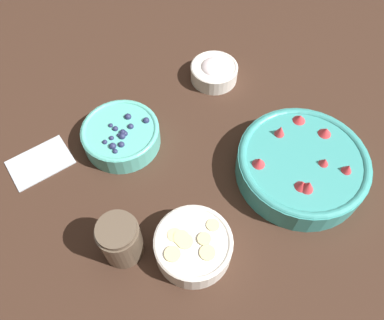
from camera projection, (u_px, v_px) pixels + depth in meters
ground_plane at (165, 166)px, 0.82m from camera, size 4.00×4.00×0.00m
bowl_strawberries at (302, 164)px, 0.78m from camera, size 0.27×0.27×0.08m
bowl_blueberries at (121, 134)px, 0.83m from camera, size 0.17×0.17×0.06m
bowl_bananas at (193, 245)px, 0.69m from camera, size 0.14×0.14×0.06m
bowl_cream at (214, 71)px, 0.94m from camera, size 0.12×0.12×0.05m
jar_chocolate at (121, 240)px, 0.68m from camera, size 0.08×0.08×0.10m
napkin at (40, 162)px, 0.82m from camera, size 0.15×0.12×0.01m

